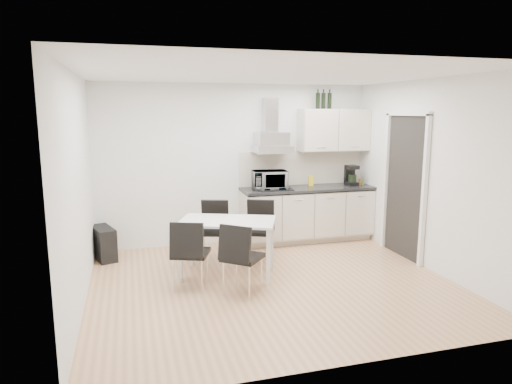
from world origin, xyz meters
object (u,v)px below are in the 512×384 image
(chair_far_left, at_px, (213,232))
(chair_near_left, at_px, (191,254))
(dining_table, at_px, (227,227))
(guitar_amp, at_px, (104,243))
(chair_far_right, at_px, (259,232))
(chair_near_right, at_px, (243,258))
(kitchenette, at_px, (309,192))
(floor_speaker, at_px, (184,238))

(chair_far_left, relative_size, chair_near_left, 1.00)
(chair_far_left, bearing_deg, dining_table, 116.96)
(dining_table, height_order, guitar_amp, dining_table)
(chair_far_right, distance_m, chair_near_right, 1.21)
(kitchenette, distance_m, chair_far_left, 1.91)
(chair_far_left, xyz_separation_m, chair_far_right, (0.64, -0.17, 0.00))
(floor_speaker, bearing_deg, dining_table, -63.76)
(chair_near_left, height_order, floor_speaker, chair_near_left)
(dining_table, bearing_deg, chair_near_left, -125.25)
(chair_near_left, relative_size, guitar_amp, 1.41)
(dining_table, xyz_separation_m, chair_far_right, (0.56, 0.42, -0.21))
(kitchenette, distance_m, dining_table, 2.10)
(chair_far_right, xyz_separation_m, floor_speaker, (-0.96, 1.01, -0.30))
(kitchenette, height_order, guitar_amp, kitchenette)
(chair_far_right, relative_size, chair_near_left, 1.00)
(dining_table, distance_m, chair_far_right, 0.73)
(chair_near_left, xyz_separation_m, chair_near_right, (0.57, -0.33, 0.00))
(chair_near_left, height_order, chair_near_right, same)
(kitchenette, height_order, dining_table, kitchenette)
(chair_near_right, xyz_separation_m, floor_speaker, (-0.45, 2.11, -0.30))
(chair_near_left, distance_m, chair_near_right, 0.66)
(chair_near_right, bearing_deg, chair_far_right, 105.40)
(chair_far_right, xyz_separation_m, chair_near_right, (-0.52, -1.10, 0.00))
(kitchenette, height_order, floor_speaker, kitchenette)
(chair_far_left, xyz_separation_m, chair_near_left, (-0.45, -0.94, 0.00))
(chair_near_right, bearing_deg, kitchenette, 90.72)
(chair_far_right, bearing_deg, floor_speaker, -22.63)
(dining_table, bearing_deg, chair_near_right, -65.24)
(kitchenette, bearing_deg, chair_near_left, -143.63)
(kitchenette, bearing_deg, floor_speaker, 175.44)
(chair_far_right, relative_size, guitar_amp, 1.41)
(kitchenette, xyz_separation_m, chair_near_right, (-1.62, -1.94, -0.39))
(chair_far_left, height_order, floor_speaker, chair_far_left)
(dining_table, xyz_separation_m, chair_near_left, (-0.53, -0.35, -0.21))
(guitar_amp, bearing_deg, chair_far_right, -36.11)
(chair_far_left, height_order, chair_far_right, same)
(chair_near_left, bearing_deg, chair_far_right, 56.34)
(kitchenette, distance_m, guitar_amp, 3.35)
(chair_far_right, distance_m, floor_speaker, 1.43)
(chair_far_right, distance_m, chair_near_left, 1.34)
(dining_table, height_order, chair_near_right, chair_near_right)
(dining_table, height_order, chair_near_left, chair_near_left)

